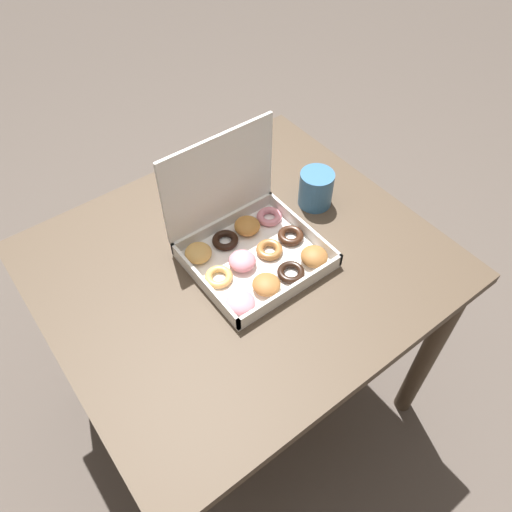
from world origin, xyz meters
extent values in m
plane|color=#564C44|center=(0.00, 0.00, 0.00)|extent=(8.00, 8.00, 0.00)
cube|color=#4C3D2D|center=(0.00, 0.00, 0.73)|extent=(0.93, 0.83, 0.03)
cylinder|color=#4C3D2D|center=(0.42, -0.37, 0.36)|extent=(0.06, 0.06, 0.72)
cylinder|color=#4C3D2D|center=(-0.42, 0.37, 0.36)|extent=(0.06, 0.06, 0.72)
cylinder|color=#4C3D2D|center=(0.42, 0.37, 0.36)|extent=(0.06, 0.06, 0.72)
cube|color=white|center=(0.03, -0.03, 0.75)|extent=(0.31, 0.28, 0.01)
cube|color=white|center=(0.03, -0.16, 0.77)|extent=(0.31, 0.01, 0.03)
cube|color=white|center=(0.03, 0.11, 0.77)|extent=(0.31, 0.01, 0.03)
cube|color=white|center=(-0.12, -0.03, 0.77)|extent=(0.01, 0.28, 0.03)
cube|color=white|center=(0.18, -0.03, 0.77)|extent=(0.01, 0.28, 0.03)
cube|color=white|center=(0.03, 0.12, 0.91)|extent=(0.31, 0.01, 0.24)
ellipsoid|color=pink|center=(-0.08, -0.12, 0.77)|extent=(0.07, 0.07, 0.03)
ellipsoid|color=#9E6633|center=(-0.01, -0.11, 0.77)|extent=(0.07, 0.07, 0.03)
torus|color=black|center=(0.07, -0.11, 0.76)|extent=(0.07, 0.07, 0.02)
ellipsoid|color=#9E6633|center=(0.14, -0.12, 0.77)|extent=(0.07, 0.07, 0.04)
torus|color=tan|center=(-0.08, -0.02, 0.76)|extent=(0.07, 0.07, 0.02)
ellipsoid|color=pink|center=(-0.01, -0.02, 0.77)|extent=(0.07, 0.07, 0.03)
torus|color=#9E6633|center=(0.07, -0.03, 0.76)|extent=(0.07, 0.07, 0.02)
torus|color=#381E11|center=(0.14, -0.02, 0.76)|extent=(0.07, 0.07, 0.02)
ellipsoid|color=tan|center=(-0.08, 0.06, 0.77)|extent=(0.07, 0.07, 0.03)
torus|color=black|center=(0.00, 0.06, 0.76)|extent=(0.07, 0.07, 0.02)
ellipsoid|color=#B77A38|center=(0.07, 0.06, 0.77)|extent=(0.07, 0.07, 0.04)
torus|color=pink|center=(0.14, 0.06, 0.76)|extent=(0.07, 0.07, 0.02)
cylinder|color=teal|center=(0.28, 0.04, 0.80)|extent=(0.09, 0.09, 0.10)
cylinder|color=black|center=(0.28, 0.04, 0.84)|extent=(0.07, 0.07, 0.01)
camera|label=1|loc=(-0.44, -0.65, 1.68)|focal=35.00mm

